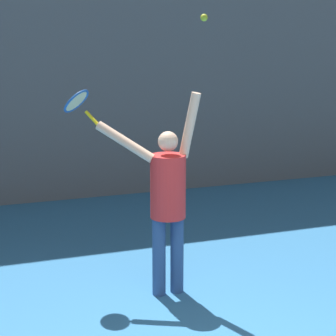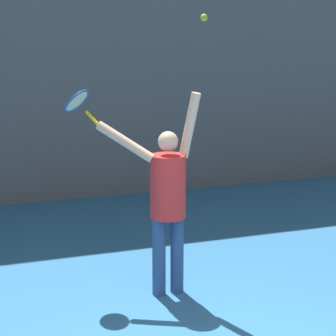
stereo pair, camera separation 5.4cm
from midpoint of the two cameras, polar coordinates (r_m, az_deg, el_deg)
name	(u,v)px [view 1 (the left image)]	position (r m, az deg, el deg)	size (l,w,h in m)	color
back_wall	(61,34)	(9.26, -10.15, 12.24)	(18.00, 0.10, 5.00)	slate
tennis_player	(167,195)	(5.81, -0.35, -2.59)	(0.94, 0.57, 1.99)	#2D4C7F
tennis_racket	(78,102)	(5.94, -8.74, 6.09)	(0.38, 0.37, 0.35)	yellow
tennis_ball	(204,18)	(5.61, 3.12, 13.90)	(0.07, 0.07, 0.07)	#CCDB2D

